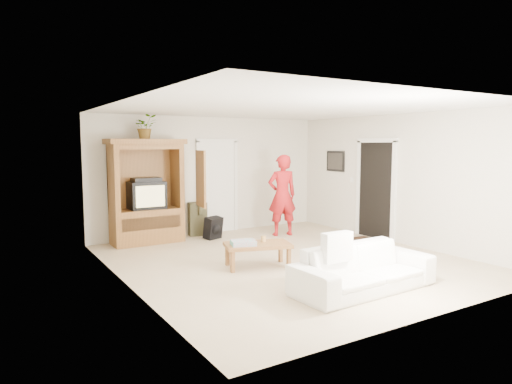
{
  "coord_description": "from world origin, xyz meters",
  "views": [
    {
      "loc": [
        -4.49,
        -6.28,
        2.0
      ],
      "look_at": [
        -0.27,
        0.6,
        1.15
      ],
      "focal_mm": 32.0,
      "sensor_mm": 36.0,
      "label": 1
    }
  ],
  "objects_px": {
    "man": "(282,195)",
    "armoire": "(148,198)",
    "sofa": "(364,268)",
    "coffee_table": "(258,246)"
  },
  "relations": [
    {
      "from": "man",
      "to": "armoire",
      "type": "bearing_deg",
      "value": -2.45
    },
    {
      "from": "sofa",
      "to": "man",
      "type": "bearing_deg",
      "value": 69.76
    },
    {
      "from": "coffee_table",
      "to": "armoire",
      "type": "bearing_deg",
      "value": 125.69
    },
    {
      "from": "armoire",
      "to": "man",
      "type": "relative_size",
      "value": 1.18
    },
    {
      "from": "man",
      "to": "sofa",
      "type": "bearing_deg",
      "value": 85.52
    },
    {
      "from": "armoire",
      "to": "man",
      "type": "bearing_deg",
      "value": -16.17
    },
    {
      "from": "sofa",
      "to": "coffee_table",
      "type": "bearing_deg",
      "value": 107.17
    },
    {
      "from": "armoire",
      "to": "man",
      "type": "distance_m",
      "value": 2.87
    },
    {
      "from": "armoire",
      "to": "coffee_table",
      "type": "height_order",
      "value": "armoire"
    },
    {
      "from": "man",
      "to": "coffee_table",
      "type": "height_order",
      "value": "man"
    }
  ]
}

